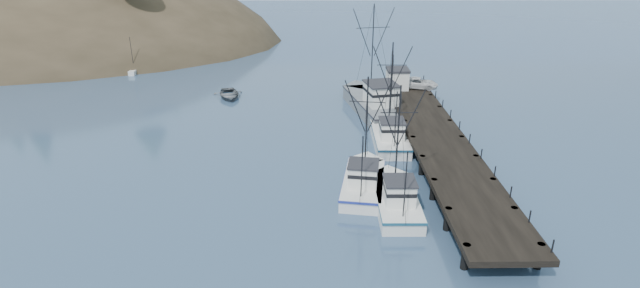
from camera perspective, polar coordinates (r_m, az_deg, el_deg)
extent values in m
plane|color=navy|center=(39.52, -1.88, -10.68)|extent=(400.00, 400.00, 0.00)
cube|color=black|center=(54.53, 13.24, 0.61)|extent=(6.00, 44.00, 0.50)
cylinder|color=black|center=(37.20, 16.27, -12.25)|extent=(0.56, 0.56, 2.00)
cylinder|color=black|center=(39.01, 23.75, -11.63)|extent=(0.56, 0.56, 2.00)
cylinder|color=black|center=(41.21, 14.36, -8.30)|extent=(0.56, 0.56, 2.00)
cylinder|color=black|center=(42.85, 21.15, -7.94)|extent=(0.56, 0.56, 2.00)
cylinder|color=black|center=(45.42, 12.82, -5.06)|extent=(0.56, 0.56, 2.00)
cylinder|color=black|center=(46.91, 19.02, -4.86)|extent=(0.56, 0.56, 2.00)
cylinder|color=black|center=(49.77, 11.56, -2.38)|extent=(0.56, 0.56, 2.00)
cylinder|color=black|center=(51.14, 17.26, -2.28)|extent=(0.56, 0.56, 2.00)
cylinder|color=black|center=(54.24, 10.50, -0.13)|extent=(0.56, 0.56, 2.00)
cylinder|color=black|center=(55.49, 15.78, -0.10)|extent=(0.56, 0.56, 2.00)
cylinder|color=black|center=(58.79, 9.61, 1.77)|extent=(0.56, 0.56, 2.00)
cylinder|color=black|center=(59.95, 14.51, 1.76)|extent=(0.56, 0.56, 2.00)
cylinder|color=black|center=(63.41, 8.85, 3.40)|extent=(0.56, 0.56, 2.00)
cylinder|color=black|center=(64.48, 13.42, 3.37)|extent=(0.56, 0.56, 2.00)
cylinder|color=black|center=(68.08, 8.19, 4.80)|extent=(0.56, 0.56, 2.00)
cylinder|color=black|center=(69.08, 12.47, 4.76)|extent=(0.56, 0.56, 2.00)
cylinder|color=black|center=(72.80, 7.61, 6.02)|extent=(0.56, 0.56, 2.00)
cylinder|color=black|center=(73.74, 11.63, 5.97)|extent=(0.56, 0.56, 2.00)
cube|color=beige|center=(99.16, -24.17, 8.99)|extent=(4.00, 5.00, 2.80)
cube|color=beige|center=(105.17, -26.41, 9.30)|extent=(4.00, 5.00, 2.80)
cube|color=beige|center=(103.15, -20.87, 9.96)|extent=(4.00, 5.00, 2.80)
cube|color=white|center=(108.62, -23.08, 9.62)|extent=(1.00, 3.50, 0.90)
cylinder|color=black|center=(108.09, -23.31, 11.11)|extent=(0.08, 0.08, 6.00)
cube|color=white|center=(105.73, -23.54, 9.23)|extent=(1.00, 3.50, 0.90)
cylinder|color=black|center=(105.18, -23.79, 10.76)|extent=(0.08, 0.08, 6.00)
cube|color=white|center=(99.40, -16.28, 9.44)|extent=(1.00, 3.50, 0.90)
cylinder|color=black|center=(98.81, -16.47, 11.07)|extent=(0.08, 0.08, 6.00)
cube|color=white|center=(95.73, -21.29, 8.31)|extent=(1.00, 3.50, 0.90)
cylinder|color=black|center=(95.12, -21.54, 9.99)|extent=(0.08, 0.08, 6.00)
cube|color=white|center=(102.53, -20.07, 9.36)|extent=(1.00, 3.50, 0.90)
cylinder|color=black|center=(101.96, -20.30, 10.94)|extent=(0.08, 0.08, 6.00)
cube|color=white|center=(104.31, -21.65, 9.35)|extent=(1.00, 3.50, 0.90)
cylinder|color=black|center=(103.75, -21.88, 10.90)|extent=(0.08, 0.08, 6.00)
cube|color=white|center=(101.37, -15.62, 9.76)|extent=(1.00, 3.50, 0.90)
cylinder|color=black|center=(100.79, -15.80, 11.36)|extent=(0.08, 0.08, 6.00)
cube|color=white|center=(91.07, -20.44, 7.75)|extent=(1.00, 3.50, 0.90)
cylinder|color=black|center=(90.43, -20.69, 9.51)|extent=(0.08, 0.08, 6.00)
cube|color=white|center=(96.45, -28.21, 7.25)|extent=(1.00, 3.50, 0.90)
cylinder|color=black|center=(95.84, -28.53, 8.91)|extent=(0.08, 0.08, 6.00)
cube|color=white|center=(101.18, -18.98, 9.34)|extent=(1.00, 3.50, 0.90)
cylinder|color=black|center=(100.60, -19.19, 10.94)|extent=(0.08, 0.08, 6.00)
cube|color=white|center=(43.66, 8.70, -6.75)|extent=(3.54, 8.86, 1.60)
cube|color=white|center=(47.50, 7.93, -4.13)|extent=(3.45, 3.45, 1.60)
cube|color=navy|center=(43.32, 8.75, -5.95)|extent=(3.61, 9.09, 0.18)
cube|color=silver|center=(41.85, 9.06, -5.43)|extent=(2.44, 2.51, 1.90)
cube|color=#26262B|center=(41.37, 9.15, -4.17)|extent=(2.65, 2.74, 0.16)
cylinder|color=black|center=(42.50, 8.87, 0.59)|extent=(0.14, 0.14, 9.35)
cylinder|color=black|center=(39.02, 9.72, -4.60)|extent=(0.10, 0.10, 5.61)
cube|color=white|center=(46.18, 4.97, -4.82)|extent=(4.97, 9.31, 1.60)
cube|color=white|center=(50.14, 5.33, -2.49)|extent=(3.52, 3.52, 1.60)
cube|color=navy|center=(45.86, 5.00, -4.04)|extent=(5.08, 9.55, 0.18)
cube|color=silver|center=(44.38, 4.95, -3.49)|extent=(2.87, 2.87, 1.90)
cube|color=#26262B|center=(43.93, 4.99, -2.28)|extent=(3.12, 3.13, 0.16)
cylinder|color=black|center=(45.21, 5.32, 2.04)|extent=(0.14, 0.14, 9.18)
cylinder|color=black|center=(41.55, 4.81, -2.63)|extent=(0.10, 0.10, 5.51)
cube|color=white|center=(56.59, 7.95, 0.43)|extent=(3.76, 9.38, 1.60)
cube|color=white|center=(60.88, 7.41, 2.10)|extent=(3.59, 3.59, 1.60)
cube|color=navy|center=(56.33, 7.98, 1.09)|extent=(3.84, 9.62, 0.18)
cube|color=silver|center=(54.85, 8.20, 1.64)|extent=(2.56, 2.67, 1.90)
cube|color=#26262B|center=(54.49, 8.26, 2.65)|extent=(2.78, 2.92, 0.16)
cylinder|color=black|center=(56.03, 8.08, 6.46)|extent=(0.14, 0.14, 9.95)
cylinder|color=black|center=(51.93, 8.66, 2.78)|extent=(0.10, 0.10, 5.97)
cube|color=slate|center=(66.29, 6.35, 4.17)|extent=(7.78, 15.09, 2.20)
cube|color=slate|center=(72.80, 4.56, 5.95)|extent=(4.89, 4.89, 2.20)
cube|color=#232228|center=(65.98, 6.39, 4.99)|extent=(7.95, 15.47, 0.18)
cube|color=silver|center=(63.90, 6.96, 5.69)|extent=(4.24, 4.68, 2.60)
cube|color=#26262B|center=(63.51, 7.02, 6.88)|extent=(4.60, 5.10, 0.16)
cylinder|color=black|center=(66.44, 6.00, 10.55)|extent=(0.14, 0.14, 11.93)
cylinder|color=black|center=(59.94, 8.21, 6.74)|extent=(0.10, 0.10, 7.16)
cube|color=silver|center=(70.45, 8.82, 7.29)|extent=(2.80, 3.00, 2.50)
cube|color=#26262B|center=(70.10, 8.89, 8.39)|extent=(3.00, 3.20, 0.30)
imported|color=silver|center=(71.15, 11.20, 6.85)|extent=(5.79, 3.74, 1.48)
imported|color=#555A5F|center=(73.77, -10.34, 5.26)|extent=(5.56, 6.80, 1.23)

